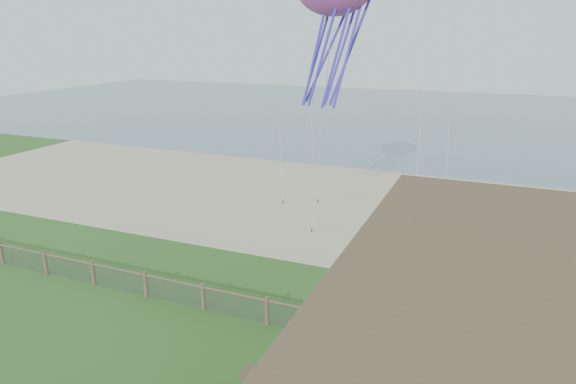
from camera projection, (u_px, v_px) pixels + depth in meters
sand_beach at (365, 207)px, 35.12m from camera, size 72.00×20.00×0.02m
ocean at (441, 116)px, 73.95m from camera, size 160.00×68.00×0.02m
chainlink_fence at (267, 313)px, 20.84m from camera, size 36.20×0.20×1.25m
octopus_kite at (333, 28)px, 23.91m from camera, size 4.25×3.57×7.49m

